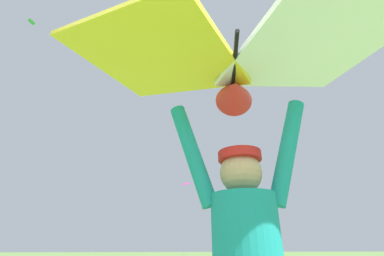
% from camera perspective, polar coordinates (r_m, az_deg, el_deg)
% --- Properties ---
extents(held_stunt_kite, '(2.19, 1.35, 0.44)m').
position_cam_1_polar(held_stunt_kite, '(1.70, 9.05, 14.29)').
color(held_stunt_kite, black).
extents(distant_kite_green_low_left, '(0.54, 0.54, 0.23)m').
position_cam_1_polar(distant_kite_green_low_left, '(25.79, -31.62, 19.17)').
color(distant_kite_green_low_left, green).
extents(distant_kite_purple_mid_right, '(1.61, 1.58, 2.50)m').
position_cam_1_polar(distant_kite_purple_mid_right, '(25.13, -7.54, 24.22)').
color(distant_kite_purple_mid_right, purple).
extents(distant_kite_yellow_overhead_distant, '(0.98, 1.00, 0.30)m').
position_cam_1_polar(distant_kite_yellow_overhead_distant, '(38.52, 8.93, -8.09)').
color(distant_kite_yellow_overhead_distant, yellow).
extents(distant_kite_magenta_high_right, '(1.01, 0.97, 0.46)m').
position_cam_1_polar(distant_kite_magenta_high_right, '(26.12, -1.39, -12.03)').
color(distant_kite_magenta_high_right, '#DB2393').
extents(marker_flag, '(0.30, 0.24, 1.90)m').
position_cam_1_polar(marker_flag, '(9.91, 16.52, -20.46)').
color(marker_flag, silver).
rests_on(marker_flag, ground).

